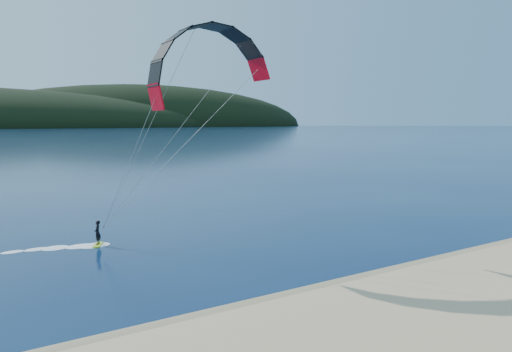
{
  "coord_description": "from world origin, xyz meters",
  "views": [
    {
      "loc": [
        -8.56,
        -11.29,
        7.92
      ],
      "look_at": [
        4.65,
        10.0,
        5.0
      ],
      "focal_mm": 32.67,
      "sensor_mm": 36.0,
      "label": 1
    }
  ],
  "objects": [
    {
      "name": "kitesurfer_near",
      "position": [
        3.4,
        13.81,
        9.54
      ],
      "size": [
        20.22,
        8.3,
        13.0
      ],
      "color": "#C5F11C",
      "rests_on": "ground"
    },
    {
      "name": "wet_sand",
      "position": [
        0.0,
        4.5,
        0.05
      ],
      "size": [
        220.0,
        2.5,
        0.1
      ],
      "color": "#8F7653",
      "rests_on": "ground"
    }
  ]
}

